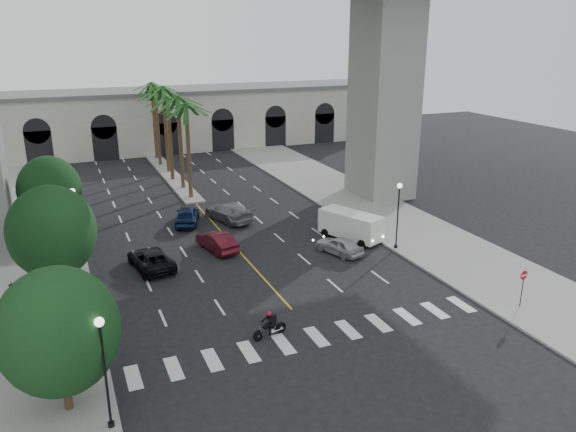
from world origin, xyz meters
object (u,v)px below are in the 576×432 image
(lamp_post_right, at_px, (398,210))
(pedestrian_b, at_px, (15,298))
(lamp_post_left_far, at_px, (75,216))
(cargo_van, at_px, (351,225))
(pedestrian_a, at_px, (37,362))
(car_c, at_px, (151,259))
(motorcycle_rider, at_px, (271,325))
(car_b, at_px, (217,241))
(car_d, at_px, (229,212))
(car_a, at_px, (339,245))
(traffic_signal_near, at_px, (102,348))
(traffic_signal_far, at_px, (95,310))
(lamp_post_left_near, at_px, (104,364))
(car_e, at_px, (187,215))
(do_not_enter_sign, at_px, (523,281))

(lamp_post_right, distance_m, pedestrian_b, 26.98)
(lamp_post_left_far, distance_m, cargo_van, 21.26)
(lamp_post_right, xyz_separation_m, pedestrian_a, (-25.60, -8.16, -2.10))
(car_c, xyz_separation_m, pedestrian_a, (-7.38, -11.86, 0.42))
(lamp_post_left_far, distance_m, motorcycle_rider, 18.96)
(lamp_post_right, distance_m, pedestrian_a, 26.96)
(car_b, height_order, pedestrian_a, pedestrian_a)
(car_b, relative_size, pedestrian_a, 2.29)
(lamp_post_right, xyz_separation_m, car_d, (-9.90, 11.93, -2.40))
(lamp_post_right, xyz_separation_m, cargo_van, (-2.16, 3.33, -1.96))
(lamp_post_left_far, distance_m, car_a, 19.79)
(traffic_signal_near, height_order, car_b, traffic_signal_near)
(car_b, height_order, car_d, car_d)
(car_b, bearing_deg, pedestrian_a, 34.18)
(traffic_signal_far, relative_size, car_b, 0.82)
(lamp_post_left_near, xyz_separation_m, traffic_signal_far, (0.10, 6.50, -0.71))
(lamp_post_left_near, bearing_deg, traffic_signal_near, 87.71)
(lamp_post_right, relative_size, car_b, 1.20)
(car_e, relative_size, pedestrian_a, 2.44)
(cargo_van, distance_m, pedestrian_b, 24.96)
(traffic_signal_near, xyz_separation_m, car_e, (9.13, 22.87, -1.70))
(pedestrian_a, bearing_deg, car_d, 63.29)
(traffic_signal_far, bearing_deg, motorcycle_rider, -12.34)
(traffic_signal_near, bearing_deg, lamp_post_right, 24.82)
(lamp_post_right, height_order, do_not_enter_sign, lamp_post_right)
(car_a, distance_m, car_b, 9.45)
(car_e, height_order, cargo_van, cargo_van)
(car_e, bearing_deg, motorcycle_rider, 108.08)
(car_a, bearing_deg, lamp_post_right, 148.08)
(lamp_post_left_far, relative_size, car_a, 1.34)
(motorcycle_rider, bearing_deg, car_d, 65.45)
(traffic_signal_far, xyz_separation_m, do_not_enter_sign, (24.30, -4.77, -0.70))
(lamp_post_left_near, xyz_separation_m, do_not_enter_sign, (24.40, 1.73, -1.41))
(car_b, relative_size, pedestrian_b, 2.46)
(lamp_post_left_near, relative_size, car_d, 0.95)
(traffic_signal_far, distance_m, pedestrian_b, 7.86)
(car_e, distance_m, cargo_van, 14.57)
(car_d, bearing_deg, car_c, 29.29)
(lamp_post_left_near, relative_size, cargo_van, 0.94)
(traffic_signal_far, bearing_deg, lamp_post_left_far, 90.40)
(lamp_post_left_near, relative_size, pedestrian_a, 2.75)
(cargo_van, relative_size, pedestrian_b, 3.13)
(lamp_post_right, relative_size, motorcycle_rider, 2.49)
(lamp_post_left_near, bearing_deg, car_a, 37.27)
(car_a, distance_m, car_c, 14.01)
(traffic_signal_near, bearing_deg, car_b, 58.10)
(lamp_post_left_near, distance_m, pedestrian_a, 5.97)
(lamp_post_left_near, bearing_deg, lamp_post_left_far, 90.00)
(car_a, bearing_deg, cargo_van, -154.41)
(cargo_van, bearing_deg, car_c, 155.22)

